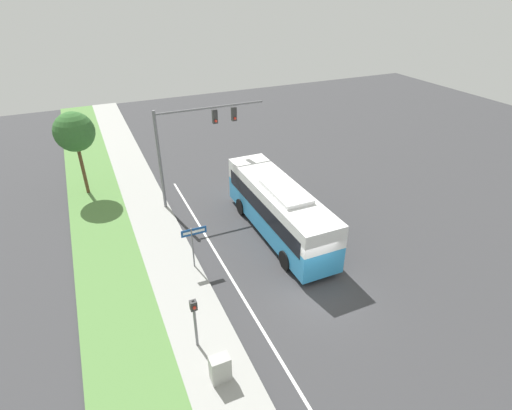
# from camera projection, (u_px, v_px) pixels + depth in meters

# --- Properties ---
(ground_plane) EXTENTS (80.00, 80.00, 0.00)m
(ground_plane) POSITION_uv_depth(u_px,v_px,m) (317.00, 292.00, 20.24)
(ground_plane) COLOR #38383A
(sidewalk) EXTENTS (2.80, 80.00, 0.12)m
(sidewalk) POSITION_uv_depth(u_px,v_px,m) (200.00, 330.00, 18.00)
(sidewalk) COLOR #9E9E99
(sidewalk) RESTS_ON ground_plane
(grass_verge) EXTENTS (3.60, 80.00, 0.10)m
(grass_verge) POSITION_uv_depth(u_px,v_px,m) (127.00, 354.00, 16.87)
(grass_verge) COLOR #568442
(grass_verge) RESTS_ON ground_plane
(lane_divider_near) EXTENTS (0.14, 30.00, 0.01)m
(lane_divider_near) POSITION_uv_depth(u_px,v_px,m) (253.00, 314.00, 18.96)
(lane_divider_near) COLOR silver
(lane_divider_near) RESTS_ON ground_plane
(bus) EXTENTS (2.63, 10.25, 3.48)m
(bus) POSITION_uv_depth(u_px,v_px,m) (279.00, 207.00, 23.90)
(bus) COLOR #3393D1
(bus) RESTS_ON ground_plane
(signal_gantry) EXTENTS (7.41, 0.41, 6.84)m
(signal_gantry) POSITION_uv_depth(u_px,v_px,m) (191.00, 135.00, 25.96)
(signal_gantry) COLOR slate
(signal_gantry) RESTS_ON ground_plane
(pedestrian_signal) EXTENTS (0.28, 0.34, 2.63)m
(pedestrian_signal) POSITION_uv_depth(u_px,v_px,m) (195.00, 316.00, 16.37)
(pedestrian_signal) COLOR slate
(pedestrian_signal) RESTS_ON ground_plane
(street_sign) EXTENTS (1.37, 0.08, 2.59)m
(street_sign) POSITION_uv_depth(u_px,v_px,m) (193.00, 240.00, 21.06)
(street_sign) COLOR slate
(street_sign) RESTS_ON ground_plane
(utility_cabinet) EXTENTS (0.79, 0.53, 1.20)m
(utility_cabinet) POSITION_uv_depth(u_px,v_px,m) (220.00, 368.00, 15.47)
(utility_cabinet) COLOR #A8A8A3
(utility_cabinet) RESTS_ON sidewalk
(roadside_tree) EXTENTS (2.72, 2.72, 6.02)m
(roadside_tree) POSITION_uv_depth(u_px,v_px,m) (74.00, 132.00, 27.10)
(roadside_tree) COLOR brown
(roadside_tree) RESTS_ON grass_verge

